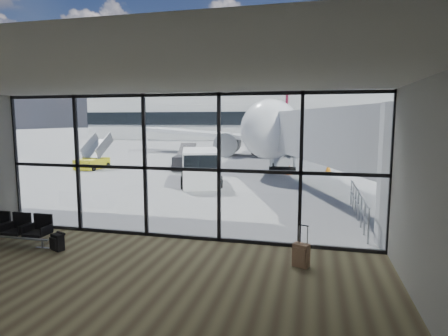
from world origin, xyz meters
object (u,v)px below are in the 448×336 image
at_px(airliner, 282,126).
at_px(suitcase, 301,255).
at_px(mobile_stairs, 93,162).
at_px(seating_row, 19,227).
at_px(backpack, 57,242).
at_px(belt_loader, 185,161).
at_px(service_van, 201,167).

bearing_deg(airliner, suitcase, -86.57).
bearing_deg(mobile_stairs, suitcase, -42.75).
height_order(seating_row, backpack, seating_row).
bearing_deg(belt_loader, backpack, -94.17).
xyz_separation_m(seating_row, suitcase, (8.22, 0.18, -0.20)).
height_order(suitcase, belt_loader, belt_loader).
height_order(service_van, mobile_stairs, mobile_stairs).
height_order(seating_row, mobile_stairs, mobile_stairs).
bearing_deg(backpack, mobile_stairs, 141.72).
xyz_separation_m(backpack, service_van, (0.72, 11.58, 0.77)).
relative_size(suitcase, belt_loader, 0.25).
relative_size(seating_row, suitcase, 1.99).
distance_m(suitcase, service_van, 12.76).
bearing_deg(airliner, seating_row, -101.29).
bearing_deg(service_van, seating_row, -119.70).
xyz_separation_m(airliner, service_van, (-2.89, -20.47, -2.01)).
bearing_deg(seating_row, mobile_stairs, 115.39).
height_order(airliner, mobile_stairs, airliner).
relative_size(airliner, mobile_stairs, 12.27).
relative_size(seating_row, belt_loader, 0.51).
relative_size(seating_row, airliner, 0.06).
xyz_separation_m(airliner, belt_loader, (-5.94, -14.51, -2.41)).
bearing_deg(backpack, belt_loader, 119.54).
bearing_deg(service_van, mobile_stairs, 135.89).
xyz_separation_m(seating_row, mobile_stairs, (-7.86, 16.09, -0.00)).
relative_size(service_van, mobile_stairs, 1.58).
bearing_deg(mobile_stairs, airliner, 52.62).
relative_size(suitcase, service_van, 0.22).
bearing_deg(belt_loader, seating_row, -98.82).
distance_m(airliner, service_van, 20.77).
xyz_separation_m(suitcase, airliner, (-3.16, 31.68, 2.71)).
bearing_deg(belt_loader, suitcase, -73.80).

